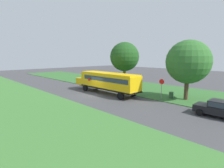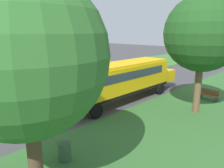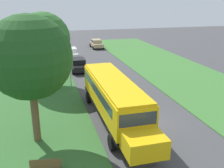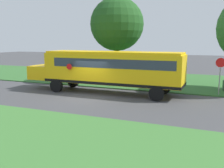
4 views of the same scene
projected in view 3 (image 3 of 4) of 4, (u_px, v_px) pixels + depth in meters
The scene contains 11 objects.
ground_plane at pixel (147, 121), 19.69m from camera, with size 120.00×120.00×0.00m, color #424244.
grass_verge at pixel (5, 139), 17.17m from camera, with size 12.00×80.00×0.08m, color #33662D.
school_bus at pixel (114, 96), 19.30m from camera, with size 2.85×12.42×3.16m.
car_black_nearest at pixel (78, 64), 33.25m from camera, with size 2.02×4.40×1.56m.
car_white_middle at pixel (71, 52), 40.38m from camera, with size 2.02×4.40×1.56m.
car_tan_furthest at pixel (96, 43), 48.65m from camera, with size 2.02×4.40×1.56m.
oak_tree_beside_bus at pixel (28, 58), 15.30m from camera, with size 5.08×5.08×8.05m.
oak_tree_roadside_mid at pixel (44, 39), 26.26m from camera, with size 5.45×5.45×7.62m.
stop_sign at pixel (71, 73), 25.89m from camera, with size 0.08×0.68×2.74m.
park_bench at pixel (46, 165), 13.74m from camera, with size 1.66×0.75×0.92m.
trash_bin at pixel (54, 86), 26.35m from camera, with size 0.56×0.56×0.90m, color #2D4C33.
Camera 3 is at (-7.21, -16.51, 8.81)m, focal length 42.00 mm.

